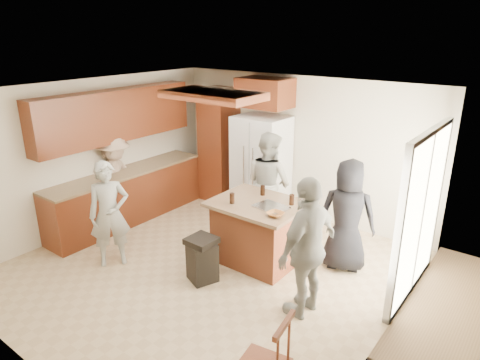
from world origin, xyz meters
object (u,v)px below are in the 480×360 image
Objects in this scene: refrigerator at (261,166)px; trash_bin at (202,259)px; person_behind_left at (269,183)px; kitchen_island at (258,231)px; person_behind_right at (347,216)px; person_side_right at (308,248)px; person_front_left at (109,214)px; person_counter at (116,179)px.

refrigerator is 2.54m from trash_bin.
kitchen_island is at bearing 128.87° from person_behind_left.
trash_bin is at bearing 28.05° from person_behind_right.
trash_bin is (0.69, -2.37, -0.58)m from refrigerator.
person_behind_right is 0.93× the size of person_side_right.
person_behind_right is at bearing -179.64° from person_behind_left.
person_front_left is 1.47m from person_counter.
person_behind_left is at bearing 94.88° from trash_bin.
person_side_right is 1.56m from trash_bin.
person_counter is 0.88× the size of refrigerator.
kitchen_island is at bearing -113.16° from person_side_right.
person_behind_left is (1.18, 2.26, 0.08)m from person_front_left.
refrigerator reaches higher than person_behind_left.
person_behind_right is 1.02× the size of person_counter.
trash_bin is (-1.44, -0.23, -0.54)m from person_side_right.
person_counter is at bearing -88.15° from person_side_right.
person_behind_right reaches higher than person_front_left.
person_front_left is 0.91× the size of person_behind_left.
trash_bin is (1.34, 0.45, -0.45)m from person_front_left.
refrigerator is at bearing 20.25° from person_front_left.
person_behind_right is at bearing -171.25° from person_side_right.
person_counter reaches higher than person_front_left.
refrigerator is (-2.14, 2.14, 0.04)m from person_side_right.
person_behind_left is 0.95× the size of refrigerator.
person_counter reaches higher than trash_bin.
person_side_right is 1.35× the size of kitchen_island.
person_side_right reaches higher than person_front_left.
person_front_left is 0.86× the size of refrigerator.
person_side_right is (0.06, -1.23, 0.06)m from person_behind_right.
person_front_left is at bearing -141.18° from kitchen_island.
kitchen_island reaches higher than trash_bin.
person_counter is at bearing -4.67° from person_behind_right.
person_counter is 1.23× the size of kitchen_island.
person_front_left is at bearing 75.60° from person_behind_left.
person_side_right is at bearing -43.13° from person_front_left.
trash_bin is (-0.30, -0.87, -0.16)m from kitchen_island.
person_behind_left reaches higher than person_front_left.
person_behind_left is 1.12m from kitchen_island.
person_side_right is at bearing 9.19° from trash_bin.
trash_bin is at bearing -73.71° from refrigerator.
person_front_left is at bearing -131.97° from person_counter.
person_behind_right is 3.95m from person_counter.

